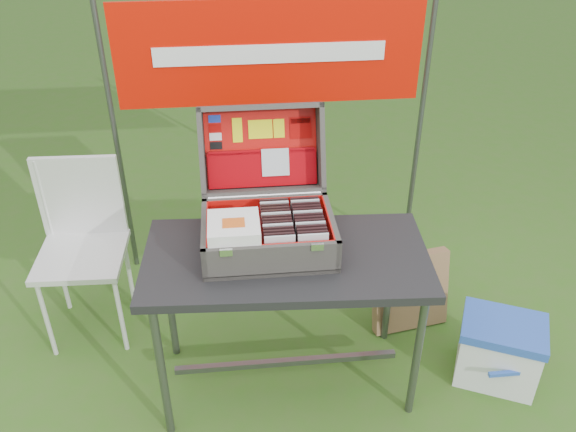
{
  "coord_description": "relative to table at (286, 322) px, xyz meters",
  "views": [
    {
      "loc": [
        -0.23,
        -2.0,
        2.29
      ],
      "look_at": [
        -0.01,
        0.1,
        0.93
      ],
      "focal_mm": 38.0,
      "sensor_mm": 36.0,
      "label": 1
    }
  ],
  "objects": [
    {
      "name": "songbook_2",
      "position": [
        -0.21,
        -0.02,
        0.54
      ],
      "size": [
        0.21,
        0.21,
        0.0
      ],
      "primitive_type": "cube",
      "color": "white",
      "rests_on": "suitcase_base_wall_front"
    },
    {
      "name": "cooler_lid",
      "position": [
        1.02,
        -0.08,
        -0.06
      ],
      "size": [
        0.47,
        0.43,
        0.05
      ],
      "primitive_type": "cube",
      "rotation": [
        0.0,
        0.0,
        -0.43
      ],
      "color": "blue",
      "rests_on": "cooler_body"
    },
    {
      "name": "suitcase_liner_wall_front",
      "position": [
        -0.07,
        -0.12,
        0.46
      ],
      "size": [
        0.51,
        0.01,
        0.13
      ],
      "primitive_type": "cube",
      "color": "red",
      "rests_on": "suitcase_base_bottom"
    },
    {
      "name": "cd_left_7",
      "position": [
        -0.04,
        0.05,
        0.48
      ],
      "size": [
        0.12,
        0.01,
        0.14
      ],
      "primitive_type": "cube",
      "color": "black",
      "rests_on": "suitcase_liner_floor"
    },
    {
      "name": "songbook_0",
      "position": [
        -0.21,
        -0.02,
        0.53
      ],
      "size": [
        0.21,
        0.21,
        0.0
      ],
      "primitive_type": "cube",
      "color": "white",
      "rests_on": "suitcase_base_wall_front"
    },
    {
      "name": "suitcase_hinge",
      "position": [
        -0.07,
        0.25,
        0.53
      ],
      "size": [
        0.5,
        0.02,
        0.02
      ],
      "primitive_type": "cylinder",
      "rotation": [
        0.0,
        1.57,
        0.0
      ],
      "color": "silver",
      "rests_on": "suitcase_base_wall_back"
    },
    {
      "name": "cd_left_6",
      "position": [
        -0.04,
        0.03,
        0.48
      ],
      "size": [
        0.12,
        0.01,
        0.14
      ],
      "primitive_type": "cube",
      "color": "black",
      "rests_on": "suitcase_liner_floor"
    },
    {
      "name": "suitcase_liner_wall_back",
      "position": [
        -0.07,
        0.23,
        0.46
      ],
      "size": [
        0.51,
        0.01,
        0.13
      ],
      "primitive_type": "cube",
      "color": "red",
      "rests_on": "suitcase_base_bottom"
    },
    {
      "name": "cooler_handle",
      "position": [
        1.02,
        -0.23,
        -0.2
      ],
      "size": [
        0.23,
        0.02,
        0.02
      ],
      "primitive_type": "cube",
      "color": "blue",
      "rests_on": "cooler_body"
    },
    {
      "name": "cd_right_4",
      "position": [
        0.1,
        -0.01,
        0.48
      ],
      "size": [
        0.12,
        0.01,
        0.14
      ],
      "primitive_type": "cube",
      "color": "silver",
      "rests_on": "suitcase_liner_floor"
    },
    {
      "name": "cd_right_11",
      "position": [
        0.1,
        0.14,
        0.48
      ],
      "size": [
        0.12,
        0.01,
        0.14
      ],
      "primitive_type": "cube",
      "color": "black",
      "rests_on": "suitcase_liner_floor"
    },
    {
      "name": "suitcase_lid_rim_near",
      "position": [
        -0.07,
        0.32,
        0.51
      ],
      "size": [
        0.56,
        0.15,
        0.07
      ],
      "primitive_type": "cube",
      "rotation": [
        -1.94,
        0.0,
        0.0
      ],
      "color": "#5C5953",
      "rests_on": "suitcase_lid_back"
    },
    {
      "name": "cd_left_5",
      "position": [
        -0.04,
        0.01,
        0.48
      ],
      "size": [
        0.12,
        0.01,
        0.14
      ],
      "primitive_type": "cube",
      "color": "black",
      "rests_on": "suitcase_liner_floor"
    },
    {
      "name": "banner_post_left",
      "position": [
        -0.83,
        1.03,
        0.47
      ],
      "size": [
        0.03,
        0.03,
        1.7
      ],
      "primitive_type": "cylinder",
      "color": "#59595B",
      "rests_on": "ground"
    },
    {
      "name": "table_brace",
      "position": [
        0.0,
        0.0,
        -0.26
      ],
      "size": [
        1.06,
        0.03,
        0.03
      ],
      "primitive_type": "cube",
      "color": "#59595B",
      "rests_on": "ground"
    },
    {
      "name": "songbook_5",
      "position": [
        -0.21,
        -0.02,
        0.56
      ],
      "size": [
        0.21,
        0.21,
        0.0
      ],
      "primitive_type": "cube",
      "color": "white",
      "rests_on": "suitcase_base_wall_front"
    },
    {
      "name": "songbook_8",
      "position": [
        -0.21,
        -0.02,
        0.57
      ],
      "size": [
        0.21,
        0.21,
        0.0
      ],
      "primitive_type": "cube",
      "color": "white",
      "rests_on": "suitcase_base_wall_front"
    },
    {
      "name": "suitcase_base_bottom",
      "position": [
        -0.07,
        0.05,
        0.39
      ],
      "size": [
        0.56,
        0.4,
        0.02
      ],
      "primitive_type": "cube",
      "color": "#5C5953",
      "rests_on": "table_top"
    },
    {
      "name": "cd_right_1",
      "position": [
        0.1,
        -0.08,
        0.48
      ],
      "size": [
        0.12,
        0.01,
        0.14
      ],
      "primitive_type": "cube",
      "color": "black",
      "rests_on": "suitcase_liner_floor"
    },
    {
      "name": "banner",
      "position": [
        0.02,
        1.02,
        0.92
      ],
      "size": [
        1.6,
        0.02,
        0.55
      ],
      "primitive_type": "cube",
      "color": "#C60F01",
      "rests_on": "banner_post_left"
    },
    {
      "name": "chair_upright_left",
      "position": [
        -1.16,
        0.68,
        0.32
      ],
      "size": [
        0.02,
        0.02,
        0.44
      ],
      "primitive_type": "cylinder",
      "color": "silver",
      "rests_on": "chair_seat"
    },
    {
      "name": "cd_left_4",
      "position": [
        -0.04,
        -0.01,
        0.48
      ],
      "size": [
        0.12,
        0.01,
        0.14
      ],
      "primitive_type": "cube",
      "color": "silver",
      "rests_on": "suitcase_liner_floor"
    },
    {
      "name": "cd_left_9",
      "position": [
        -0.04,
        0.1,
        0.48
      ],
      "size": [
        0.12,
        0.01,
        0.14
      ],
      "primitive_type": "cube",
      "color": "black",
      "rests_on": "suitcase_liner_floor"
    },
    {
      "name": "songbook_6",
      "position": [
        -0.21,
        -0.02,
        0.56
      ],
      "size": [
        0.21,
        0.21,
        0.0
      ],
      "primitive_type": "cube",
      "color": "white",
      "rests_on": "suitcase_base_wall_front"
    },
    {
      "name": "table",
      "position": [
        0.0,
        0.0,
        0.0
      ],
      "size": [
        1.24,
        0.67,
        0.76
      ],
      "primitive_type": null,
      "rotation": [
        0.0,
        0.0,
        -0.06
      ],
      "color": "black",
      "rests_on": "ground"
    },
    {
      "name": "lid_card_neon_tall",
      "position": [
        -0.17,
        0.46,
        0.75
      ],
      "size": [
        0.04,
        0.04,
        0.1
      ],
      "primitive_type": "cube",
      "rotation": [
        -1.94,
        0.0,
        0.0
      ],
      "color": "yellow",
      "rests_on": "suitcase_lid_liner"
    },
    {
      "name": "table_leg_br",
      "position": [
        0.55,
        0.24,
        -0.02
      ],
      "size": [
        0.04,
        0.04,
        0.72
      ],
      "primitive_type": "cylinder",
      "color": "#59595B",
      "rests_on": "ground"
    },
    {
      "name": "suitcase",
      "position": [
        -0.07,
        0.11,
        0.63
      ],
      "size": [
        0.56,
        0.56,
        0.49
      ],
      "primitive_type": null,
      "color": "#5C5953",
      "rests_on": "table"
    },
    {
      "name": "cd_left_13",
      "position": [
        -0.04,
        0.18,
        0.48
      ],
      "size": [
        0.12,
        0.01,
        0.14
      ],
      "primitive_type": "cube",
      "color": "black",
      "rests_on": "suitcase_liner_floor"
    },
    {
      "name": "chair_backrest",
      "position": [
        -0.98,
        0.68,
        0.33
      ],
      "size": [
        0.42,
        0.05,
        0.44
      ],
      "primitive_type": "cube",
      "rotation": [
        0.0,
        0.0,
        -0.04
      ],
      "color": "silver",
      "rests_on": "chair_seat"
    },
    {
      "name": "suitcase_latch_left",
      "position": [
        -0.25,
        -0.15,
        0.52
      ],
      "size": [
        0.05,
        0.01,
        0.03
      ],
      "primitive_type": "cube",
      "color": "silver",
      "rests_on": "suitcase_base_wall_front"
    },
    {
      "name": "suitcase_lid_rim_right",
      "position": [
        0.2,
        0.39,
        0.69
      ],
      "size": [
        0.02,
        0.28,
        0.42
      ],
      "primitive_type": "cube",
      "rotation": [
        -1.94,
        0.0,
        0.0
      ],
      "color": "#5C5953",
      "rests_on": "suitcase_lid_back"
    },
    {
      "name": "cd_left_1",
      "position": [
        -0.04,
        -0.08,
        0.48
      ],
      "size": [
        0.12,
        0.01,
        0.14
      ],
      "primitive_type": "cube",
      "color": "black",
      "rests_on": "suitcase_liner_floor"
    },
    {
      "name": "lid_sticker_band_bar",
      "position": [
        0.11,
        0.47,
        0.78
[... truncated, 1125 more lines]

